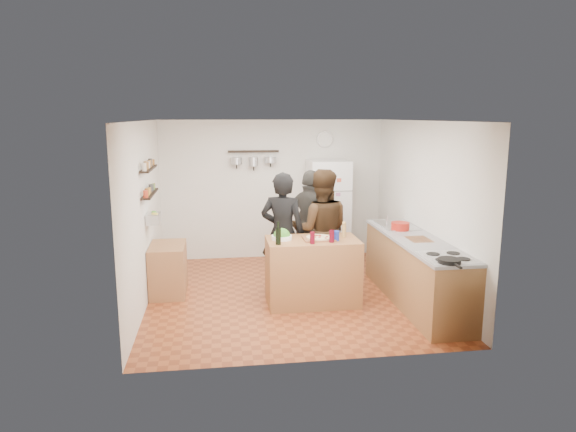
{
  "coord_description": "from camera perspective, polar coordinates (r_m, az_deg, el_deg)",
  "views": [
    {
      "loc": [
        -1.0,
        -7.07,
        2.57
      ],
      "look_at": [
        0.0,
        0.1,
        1.15
      ],
      "focal_mm": 32.0,
      "sensor_mm": 36.0,
      "label": 1
    }
  ],
  "objects": [
    {
      "name": "person_center",
      "position": [
        7.59,
        3.67,
        -1.59
      ],
      "size": [
        0.97,
        0.81,
        1.81
      ],
      "primitive_type": "imported",
      "rotation": [
        0.0,
        0.0,
        2.99
      ],
      "color": "black",
      "rests_on": "floor"
    },
    {
      "name": "salad_bowl",
      "position": [
        7.0,
        -0.7,
        -2.4
      ],
      "size": [
        0.28,
        0.28,
        0.06
      ],
      "primitive_type": "cylinder",
      "color": "white",
      "rests_on": "prep_island"
    },
    {
      "name": "skillet",
      "position": [
        6.14,
        17.49,
        -4.78
      ],
      "size": [
        0.26,
        0.26,
        0.05
      ],
      "primitive_type": "cylinder",
      "color": "black",
      "rests_on": "stove_top"
    },
    {
      "name": "sink",
      "position": [
        8.02,
        11.92,
        -1.05
      ],
      "size": [
        0.5,
        0.8,
        0.03
      ],
      "primitive_type": "cube",
      "color": "silver",
      "rests_on": "counter_run"
    },
    {
      "name": "side_table",
      "position": [
        7.73,
        -13.16,
        -5.78
      ],
      "size": [
        0.5,
        0.8,
        0.73
      ],
      "primitive_type": "cube",
      "color": "#A06D43",
      "rests_on": "floor"
    },
    {
      "name": "pizza_board",
      "position": [
        7.01,
        3.43,
        -2.54
      ],
      "size": [
        0.42,
        0.34,
        0.02
      ],
      "primitive_type": "cube",
      "color": "brown",
      "rests_on": "prep_island"
    },
    {
      "name": "spice_shelf_upper",
      "position": [
        7.37,
        -15.21,
        5.1
      ],
      "size": [
        0.12,
        1.0,
        0.02
      ],
      "primitive_type": "cube",
      "color": "black",
      "rests_on": "left_wall"
    },
    {
      "name": "room_shell",
      "position": [
        7.64,
        -0.3,
        1.15
      ],
      "size": [
        4.2,
        4.2,
        4.2
      ],
      "color": "brown",
      "rests_on": "ground"
    },
    {
      "name": "prep_island",
      "position": [
        7.14,
        2.72,
        -6.15
      ],
      "size": [
        1.25,
        0.72,
        0.91
      ],
      "primitive_type": "cube",
      "color": "#985A37",
      "rests_on": "floor"
    },
    {
      "name": "pot_rack",
      "position": [
        9.12,
        -3.86,
        7.17
      ],
      "size": [
        0.9,
        0.04,
        0.04
      ],
      "primitive_type": "cube",
      "color": "black",
      "rests_on": "back_wall"
    },
    {
      "name": "red_bowl",
      "position": [
        7.7,
        12.37,
        -1.11
      ],
      "size": [
        0.27,
        0.27,
        0.11
      ],
      "primitive_type": "cylinder",
      "color": "#AD1E13",
      "rests_on": "counter_run"
    },
    {
      "name": "wine_bottle",
      "position": [
        6.71,
        -1.09,
        -2.28
      ],
      "size": [
        0.07,
        0.07,
        0.22
      ],
      "primitive_type": "cylinder",
      "color": "black",
      "rests_on": "prep_island"
    },
    {
      "name": "spice_shelf_lower",
      "position": [
        7.41,
        -15.08,
        2.41
      ],
      "size": [
        0.12,
        1.0,
        0.02
      ],
      "primitive_type": "cube",
      "color": "black",
      "rests_on": "left_wall"
    },
    {
      "name": "fridge",
      "position": [
        9.19,
        4.45,
        0.59
      ],
      "size": [
        0.7,
        0.68,
        1.8
      ],
      "primitive_type": "cube",
      "color": "white",
      "rests_on": "floor"
    },
    {
      "name": "pizza",
      "position": [
        7.01,
        3.43,
        -2.38
      ],
      "size": [
        0.34,
        0.34,
        0.02
      ],
      "primitive_type": "cylinder",
      "color": "#D5B58C",
      "rests_on": "pizza_board"
    },
    {
      "name": "salt_canister",
      "position": [
        6.95,
        5.38,
        -2.21
      ],
      "size": [
        0.08,
        0.08,
        0.13
      ],
      "primitive_type": "cylinder",
      "color": "navy",
      "rests_on": "prep_island"
    },
    {
      "name": "produce_basket",
      "position": [
        7.46,
        -14.71,
        -0.24
      ],
      "size": [
        0.18,
        0.35,
        0.14
      ],
      "primitive_type": "cube",
      "color": "silver",
      "rests_on": "left_wall"
    },
    {
      "name": "wine_glass_far",
      "position": [
        6.85,
        4.88,
        -2.26
      ],
      "size": [
        0.07,
        0.07,
        0.16
      ],
      "primitive_type": "cylinder",
      "color": "#4F0615",
      "rests_on": "prep_island"
    },
    {
      "name": "stove_top",
      "position": [
        6.41,
        17.34,
        -4.43
      ],
      "size": [
        0.6,
        0.62,
        0.02
      ],
      "primitive_type": "cube",
      "color": "white",
      "rests_on": "counter_run"
    },
    {
      "name": "counter_run",
      "position": [
        7.37,
        14.0,
        -5.96
      ],
      "size": [
        0.63,
        2.63,
        0.9
      ],
      "primitive_type": "cube",
      "color": "#9E7042",
      "rests_on": "floor"
    },
    {
      "name": "cutting_board",
      "position": [
        7.2,
        14.33,
        -2.59
      ],
      "size": [
        0.3,
        0.4,
        0.02
      ],
      "primitive_type": "cube",
      "color": "#925B35",
      "rests_on": "counter_run"
    },
    {
      "name": "pepper_mill",
      "position": [
        7.14,
        6.24,
        -1.67
      ],
      "size": [
        0.06,
        0.06,
        0.18
      ],
      "primitive_type": "cylinder",
      "color": "#AA8247",
      "rests_on": "prep_island"
    },
    {
      "name": "wall_clock",
      "position": [
        9.37,
        4.14,
        8.5
      ],
      "size": [
        0.3,
        0.03,
        0.3
      ],
      "primitive_type": "cylinder",
      "rotation": [
        1.57,
        0.0,
        0.0
      ],
      "color": "silver",
      "rests_on": "back_wall"
    },
    {
      "name": "wine_glass_near",
      "position": [
        6.76,
        2.72,
        -2.44
      ],
      "size": [
        0.07,
        0.07,
        0.16
      ],
      "primitive_type": "cylinder",
      "color": "#550716",
      "rests_on": "prep_island"
    },
    {
      "name": "person_left",
      "position": [
        7.45,
        -0.59,
        -1.92
      ],
      "size": [
        0.76,
        0.63,
        1.78
      ],
      "primitive_type": "imported",
      "rotation": [
        0.0,
        0.0,
        2.78
      ],
      "color": "black",
      "rests_on": "floor"
    },
    {
      "name": "person_back",
      "position": [
        8.1,
        2.56,
        -1.01
      ],
      "size": [
        1.07,
        0.95,
        1.74
      ],
      "primitive_type": "imported",
      "rotation": [
        0.0,
        0.0,
        2.5
      ],
      "color": "#2D2C28",
      "rests_on": "floor"
    }
  ]
}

